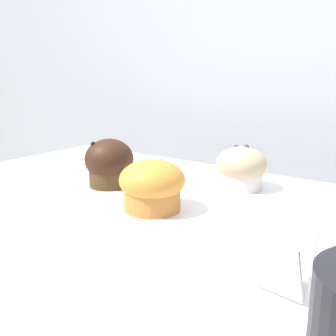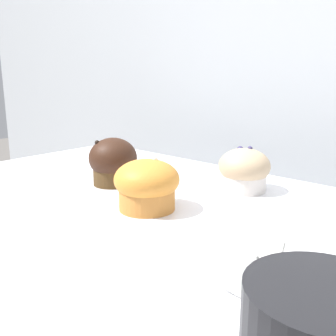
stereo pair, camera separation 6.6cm
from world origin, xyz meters
name	(u,v)px [view 1 (the left image)]	position (x,y,z in m)	size (l,w,h in m)	color
wall_back	(297,144)	(0.00, 0.60, 0.90)	(3.20, 0.10, 1.80)	#B2B7BC
muffin_front_center	(152,185)	(-0.02, 0.01, 0.92)	(0.10, 0.10, 0.08)	#C77C36
muffin_back_left	(241,168)	(0.04, 0.19, 0.92)	(0.09, 0.09, 0.08)	silver
muffin_back_right	(109,164)	(-0.16, 0.06, 0.92)	(0.09, 0.09, 0.09)	#48321A
price_card	(280,265)	(0.22, -0.10, 0.92)	(0.05, 0.05, 0.06)	white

